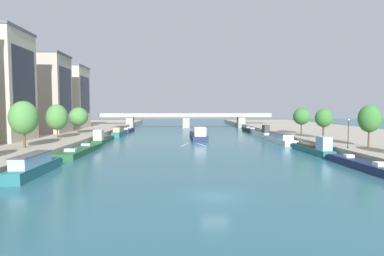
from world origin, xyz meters
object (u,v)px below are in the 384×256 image
(tree_right_second, at_px, (324,118))
(tree_right_end_of_row, at_px, (369,119))
(moored_boat_right_second, at_px, (262,133))
(barge_midriver, at_px, (198,135))
(tree_right_midway, at_px, (302,116))
(moored_boat_left_end, at_px, (34,166))
(tree_left_by_lamp, at_px, (24,118))
(moored_boat_right_upstream, at_px, (250,130))
(tree_left_midway, at_px, (57,117))
(moored_boat_right_midway, at_px, (360,164))
(tree_left_nearest, at_px, (79,117))
(moored_boat_left_midway, at_px, (128,130))
(moored_boat_right_far, at_px, (280,138))
(lamppost_right_bank, at_px, (348,132))
(moored_boat_left_downstream, at_px, (103,139))
(moored_boat_left_upstream, at_px, (119,132))
(moored_boat_right_near, at_px, (313,148))
(bridge_far, at_px, (186,118))
(moored_boat_left_gap_after, at_px, (80,150))

(tree_right_second, bearing_deg, tree_right_end_of_row, -85.76)
(moored_boat_right_second, xyz_separation_m, tree_right_second, (6.43, -23.17, 4.94))
(barge_midriver, xyz_separation_m, tree_right_midway, (25.12, -5.24, 4.97))
(moored_boat_left_end, bearing_deg, tree_left_by_lamp, 119.79)
(moored_boat_right_upstream, distance_m, tree_left_midway, 61.55)
(moored_boat_right_midway, relative_size, tree_left_nearest, 2.11)
(moored_boat_left_midway, bearing_deg, tree_left_by_lamp, -98.74)
(moored_boat_right_far, relative_size, moored_boat_right_upstream, 1.16)
(lamppost_right_bank, bearing_deg, moored_boat_left_downstream, 151.41)
(moored_boat_left_end, height_order, tree_left_nearest, tree_left_nearest)
(moored_boat_left_upstream, bearing_deg, moored_boat_left_end, -90.31)
(barge_midriver, xyz_separation_m, lamppost_right_bank, (21.82, -31.51, 3.18))
(tree_left_midway, bearing_deg, moored_boat_right_midway, -27.16)
(moored_boat_right_midway, distance_m, tree_left_by_lamp, 50.49)
(moored_boat_left_upstream, relative_size, tree_left_midway, 1.69)
(tree_left_nearest, distance_m, tree_right_second, 57.67)
(moored_boat_left_end, height_order, moored_boat_right_midway, moored_boat_left_end)
(barge_midriver, relative_size, moored_boat_right_near, 1.41)
(moored_boat_left_midway, relative_size, tree_right_second, 2.03)
(moored_boat_left_end, relative_size, moored_boat_left_midway, 0.92)
(moored_boat_left_midway, bearing_deg, moored_boat_right_second, -23.28)
(moored_boat_left_end, bearing_deg, bridge_far, 76.54)
(moored_boat_right_near, xyz_separation_m, tree_left_midway, (-49.06, 11.79, 5.18))
(barge_midriver, distance_m, bridge_far, 44.43)
(moored_boat_left_upstream, distance_m, tree_left_nearest, 13.90)
(barge_midriver, height_order, moored_boat_left_midway, barge_midriver)
(moored_boat_left_end, distance_m, moored_boat_right_upstream, 76.14)
(moored_boat_left_gap_after, relative_size, moored_boat_left_midway, 1.29)
(barge_midriver, bearing_deg, lamppost_right_bank, -55.31)
(moored_boat_left_upstream, xyz_separation_m, lamppost_right_bank, (44.12, -41.16, 3.01))
(moored_boat_right_upstream, xyz_separation_m, tree_right_midway, (6.26, -27.40, 5.33))
(barge_midriver, distance_m, moored_boat_left_midway, 32.29)
(barge_midriver, relative_size, tree_left_nearest, 2.87)
(barge_midriver, distance_m, moored_boat_left_end, 47.44)
(moored_boat_left_end, xyz_separation_m, tree_right_end_of_row, (48.48, 11.26, 5.19))
(moored_boat_left_end, distance_m, moored_boat_right_midway, 41.51)
(lamppost_right_bank, bearing_deg, moored_boat_left_gap_after, 170.49)
(moored_boat_left_gap_after, relative_size, tree_right_midway, 2.57)
(barge_midriver, bearing_deg, moored_boat_left_upstream, 156.60)
(moored_boat_right_far, distance_m, tree_right_midway, 9.12)
(moored_boat_right_near, distance_m, tree_right_second, 12.15)
(moored_boat_left_end, height_order, moored_boat_left_downstream, moored_boat_left_downstream)
(tree_left_nearest, relative_size, bridge_far, 0.10)
(moored_boat_right_far, relative_size, tree_left_midway, 2.16)
(barge_midriver, distance_m, lamppost_right_bank, 38.46)
(tree_right_end_of_row, bearing_deg, moored_boat_right_midway, -127.50)
(moored_boat_left_midway, height_order, tree_right_end_of_row, tree_right_end_of_row)
(tree_left_nearest, bearing_deg, moored_boat_left_downstream, -40.94)
(tree_right_second, bearing_deg, moored_boat_right_far, 128.65)
(moored_boat_left_gap_after, distance_m, lamppost_right_bank, 45.27)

